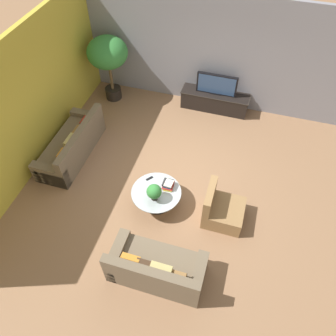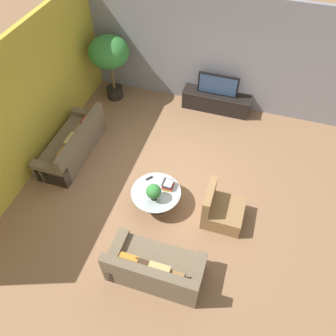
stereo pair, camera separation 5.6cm
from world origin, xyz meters
name	(u,v)px [view 1 (the left image)]	position (x,y,z in m)	size (l,w,h in m)	color
ground_plane	(171,184)	(0.00, 0.00, 0.00)	(24.00, 24.00, 0.00)	#8C6647
back_wall_stone	(208,52)	(0.00, 3.26, 1.50)	(7.40, 0.12, 3.00)	gray
side_wall_left	(30,101)	(-3.26, 0.20, 1.50)	(0.12, 7.40, 3.00)	gold
media_console	(215,101)	(0.38, 2.94, 0.27)	(1.85, 0.50, 0.52)	black
television	(217,85)	(0.38, 2.94, 0.80)	(1.08, 0.13, 0.58)	black
coffee_table	(156,195)	(-0.15, -0.60, 0.30)	(1.05, 1.05, 0.43)	black
couch_by_wall	(72,146)	(-2.56, 0.22, 0.29)	(0.84, 2.11, 0.84)	brown
couch_near_entry	(156,269)	(0.34, -2.13, 0.29)	(1.72, 0.84, 0.84)	brown
armchair_wicker	(221,210)	(1.23, -0.54, 0.27)	(0.80, 0.76, 0.86)	olive
potted_palm_tall	(108,55)	(-2.51, 2.60, 1.35)	(1.07, 1.07, 1.84)	black
potted_plant_tabletop	(154,192)	(-0.14, -0.77, 0.66)	(0.31, 0.31, 0.40)	black
book_stack	(168,185)	(0.04, -0.39, 0.50)	(0.24, 0.28, 0.15)	gold
remote_black	(149,178)	(-0.40, -0.30, 0.44)	(0.04, 0.16, 0.02)	black
remote_silver	(152,186)	(-0.28, -0.48, 0.44)	(0.04, 0.16, 0.02)	gray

